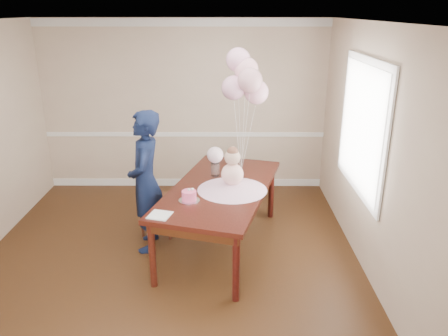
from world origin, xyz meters
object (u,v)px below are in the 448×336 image
at_px(dining_table_top, 220,189).
at_px(dining_chair_seat, 159,200).
at_px(birthday_cake, 189,195).
at_px(woman, 146,182).

relative_size(dining_table_top, dining_chair_seat, 4.83).
bearing_deg(birthday_cake, woman, 143.15).
relative_size(birthday_cake, woman, 0.09).
bearing_deg(birthday_cake, dining_chair_seat, 120.06).
relative_size(dining_table_top, woman, 1.25).
bearing_deg(dining_chair_seat, woman, -92.28).
distance_m(dining_table_top, dining_chair_seat, 0.95).
bearing_deg(dining_table_top, birthday_cake, -113.96).
distance_m(dining_table_top, woman, 0.90).
xyz_separation_m(dining_table_top, dining_chair_seat, (-0.81, 0.39, -0.33)).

